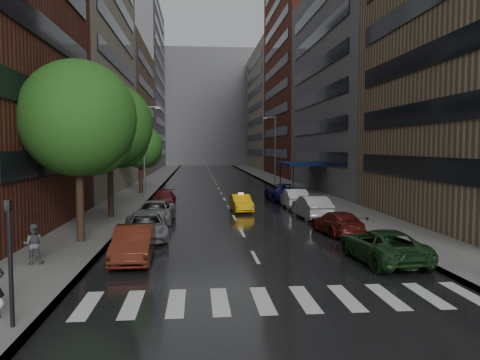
{
  "coord_description": "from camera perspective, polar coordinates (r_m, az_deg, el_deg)",
  "views": [
    {
      "loc": [
        -2.61,
        -16.8,
        4.99
      ],
      "look_at": [
        0.0,
        11.52,
        3.0
      ],
      "focal_mm": 35.0,
      "sensor_mm": 36.0,
      "label": 1
    }
  ],
  "objects": [
    {
      "name": "ground",
      "position": [
        17.72,
        3.5,
        -12.36
      ],
      "size": [
        220.0,
        220.0,
        0.0
      ],
      "primitive_type": "plane",
      "color": "gray",
      "rests_on": "ground"
    },
    {
      "name": "road",
      "position": [
        67.04,
        -3.02,
        -0.27
      ],
      "size": [
        14.0,
        140.0,
        0.01
      ],
      "primitive_type": "cube",
      "color": "black",
      "rests_on": "ground"
    },
    {
      "name": "sidewalk_left",
      "position": [
        67.29,
        -10.7,
        -0.26
      ],
      "size": [
        4.0,
        140.0,
        0.15
      ],
      "primitive_type": "cube",
      "color": "gray",
      "rests_on": "ground"
    },
    {
      "name": "sidewalk_right",
      "position": [
        67.98,
        4.59,
        -0.16
      ],
      "size": [
        4.0,
        140.0,
        0.15
      ],
      "primitive_type": "cube",
      "color": "gray",
      "rests_on": "ground"
    },
    {
      "name": "crosswalk",
      "position": [
        15.87,
        5.37,
        -14.3
      ],
      "size": [
        13.15,
        2.8,
        0.01
      ],
      "color": "silver",
      "rests_on": "ground"
    },
    {
      "name": "buildings_left",
      "position": [
        77.39,
        -14.75,
        12.04
      ],
      "size": [
        8.0,
        108.0,
        38.0
      ],
      "color": "maroon",
      "rests_on": "ground"
    },
    {
      "name": "buildings_right",
      "position": [
        76.25,
        8.31,
        11.53
      ],
      "size": [
        8.05,
        109.1,
        36.0
      ],
      "color": "#937A5B",
      "rests_on": "ground"
    },
    {
      "name": "building_far",
      "position": [
        135.28,
        -4.19,
        8.66
      ],
      "size": [
        40.0,
        14.0,
        32.0
      ],
      "primitive_type": "cube",
      "color": "slate",
      "rests_on": "ground"
    },
    {
      "name": "tree_near",
      "position": [
        25.25,
        -19.13,
        7.09
      ],
      "size": [
        5.91,
        5.91,
        9.41
      ],
      "color": "#382619",
      "rests_on": "ground"
    },
    {
      "name": "tree_mid",
      "position": [
        33.58,
        -15.63,
        6.39
      ],
      "size": [
        5.93,
        5.93,
        9.45
      ],
      "color": "#382619",
      "rests_on": "ground"
    },
    {
      "name": "tree_far",
      "position": [
        50.93,
        -12.05,
        4.04
      ],
      "size": [
        4.68,
        4.68,
        7.46
      ],
      "color": "#382619",
      "rests_on": "ground"
    },
    {
      "name": "taxi",
      "position": [
        36.44,
        0.11,
        -2.82
      ],
      "size": [
        1.68,
        4.1,
        1.32
      ],
      "primitive_type": "imported",
      "rotation": [
        0.0,
        0.0,
        0.07
      ],
      "color": "#FFB40D",
      "rests_on": "ground"
    },
    {
      "name": "parked_cars_left",
      "position": [
        29.56,
        -10.65,
        -4.39
      ],
      "size": [
        2.82,
        23.4,
        1.53
      ],
      "color": "#501C10",
      "rests_on": "ground"
    },
    {
      "name": "parked_cars_right",
      "position": [
        33.85,
        8.48,
        -3.22
      ],
      "size": [
        2.9,
        29.52,
        1.61
      ],
      "color": "#193719",
      "rests_on": "ground"
    },
    {
      "name": "ped_black_umbrella",
      "position": [
        21.3,
        -23.9,
        -6.09
      ],
      "size": [
        0.96,
        0.98,
        2.09
      ],
      "color": "#504F54",
      "rests_on": "sidewalk_left"
    },
    {
      "name": "traffic_light",
      "position": [
        14.04,
        -26.23,
        -7.76
      ],
      "size": [
        0.18,
        0.15,
        3.45
      ],
      "color": "black",
      "rests_on": "sidewalk_left"
    },
    {
      "name": "street_lamp_left",
      "position": [
        47.08,
        -11.52,
        3.8
      ],
      "size": [
        1.74,
        0.22,
        9.0
      ],
      "color": "gray",
      "rests_on": "sidewalk_left"
    },
    {
      "name": "street_lamp_right",
      "position": [
        62.66,
        4.24,
        3.9
      ],
      "size": [
        1.74,
        0.22,
        9.0
      ],
      "color": "gray",
      "rests_on": "sidewalk_right"
    },
    {
      "name": "awning",
      "position": [
        53.12,
        7.35,
        1.97
      ],
      "size": [
        4.0,
        8.0,
        3.12
      ],
      "color": "navy",
      "rests_on": "sidewalk_right"
    }
  ]
}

